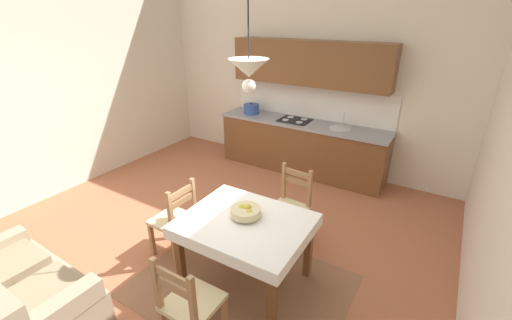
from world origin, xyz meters
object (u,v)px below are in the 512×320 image
object	(u,v)px
dining_chair_tv_side	(175,220)
small_couch	(20,298)
dining_chair_camera_side	(189,304)
dining_table	(245,232)
pendant_lamp	(249,69)
dining_chair_kitchen_side	(290,207)
fruit_bowl	(246,211)
kitchen_cabinetry	(303,124)

from	to	relation	value
dining_chair_tv_side	small_couch	xyz separation A→B (m)	(-0.47, -1.45, -0.13)
dining_chair_camera_side	dining_table	bearing A→B (deg)	90.75
dining_chair_camera_side	pendant_lamp	size ratio (longest dim) A/B	1.16
dining_chair_kitchen_side	dining_chair_camera_side	distance (m)	1.74
dining_chair_kitchen_side	dining_chair_tv_side	world-z (taller)	same
dining_table	fruit_bowl	xyz separation A→B (m)	(-0.03, 0.06, 0.19)
dining_chair_tv_side	dining_chair_camera_side	distance (m)	1.25
dining_chair_kitchen_side	dining_chair_camera_side	size ratio (longest dim) A/B	1.00
dining_chair_tv_side	fruit_bowl	world-z (taller)	dining_chair_tv_side
dining_chair_tv_side	fruit_bowl	xyz separation A→B (m)	(0.90, 0.09, 0.37)
dining_table	dining_chair_camera_side	xyz separation A→B (m)	(0.01, -0.85, -0.18)
fruit_bowl	pendant_lamp	xyz separation A→B (m)	(0.10, -0.08, 1.38)
dining_table	pendant_lamp	xyz separation A→B (m)	(0.07, -0.02, 1.57)
kitchen_cabinetry	dining_chair_camera_side	distance (m)	3.73
pendant_lamp	small_couch	bearing A→B (deg)	-135.24
small_couch	kitchen_cabinetry	bearing A→B (deg)	80.08
dining_chair_camera_side	small_couch	bearing A→B (deg)	-155.72
dining_table	fruit_bowl	distance (m)	0.20
dining_chair_tv_side	pendant_lamp	distance (m)	2.02
dining_table	small_couch	distance (m)	2.07
dining_chair_camera_side	pendant_lamp	world-z (taller)	pendant_lamp
dining_chair_tv_side	small_couch	distance (m)	1.53
dining_chair_kitchen_side	small_couch	xyz separation A→B (m)	(-1.46, -2.38, -0.13)
dining_chair_kitchen_side	fruit_bowl	distance (m)	0.92
dining_table	dining_chair_camera_side	distance (m)	0.87
small_couch	dining_chair_kitchen_side	bearing A→B (deg)	58.52
dining_table	dining_chair_kitchen_side	bearing A→B (deg)	86.61
dining_table	small_couch	size ratio (longest dim) A/B	0.86
kitchen_cabinetry	fruit_bowl	size ratio (longest dim) A/B	9.74
small_couch	dining_table	bearing A→B (deg)	46.64
dining_chair_kitchen_side	pendant_lamp	bearing A→B (deg)	-88.85
kitchen_cabinetry	dining_table	xyz separation A→B (m)	(0.65, -2.80, -0.24)
fruit_bowl	small_couch	bearing A→B (deg)	-131.59
pendant_lamp	dining_chair_tv_side	bearing A→B (deg)	-179.50
kitchen_cabinetry	fruit_bowl	world-z (taller)	kitchen_cabinetry
dining_chair_kitchen_side	pendant_lamp	distance (m)	1.98
dining_table	dining_chair_tv_side	bearing A→B (deg)	-177.98
dining_chair_kitchen_side	dining_chair_camera_side	xyz separation A→B (m)	(-0.04, -1.74, 0.00)
pendant_lamp	dining_chair_camera_side	bearing A→B (deg)	-94.17
dining_chair_kitchen_side	small_couch	bearing A→B (deg)	-121.48
dining_chair_tv_side	pendant_lamp	bearing A→B (deg)	0.50
fruit_bowl	pendant_lamp	world-z (taller)	pendant_lamp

